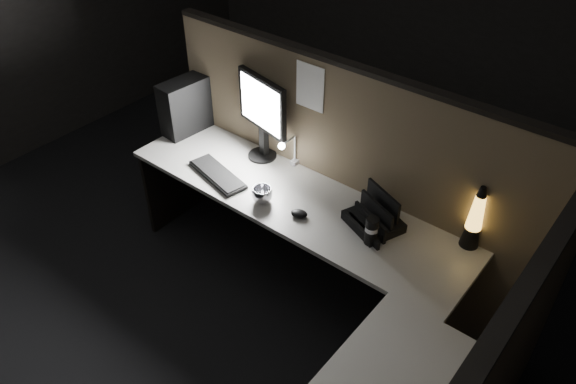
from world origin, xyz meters
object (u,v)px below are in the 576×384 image
Objects in this scene: keyboard at (218,175)px; pc_tower at (186,106)px; lava_lamp at (474,222)px; monitor at (262,110)px.

pc_tower is at bearing 166.65° from keyboard.
lava_lamp is (2.08, 0.14, -0.03)m from pc_tower.
lava_lamp is at bearing 14.18° from monitor.
monitor is at bearing -177.95° from lava_lamp.
monitor is at bearing 91.17° from keyboard.
keyboard is at bearing -89.47° from monitor.
keyboard is 1.15× the size of lava_lamp.
pc_tower is 0.84× the size of keyboard.
keyboard is 1.58m from lava_lamp.
keyboard is at bearing -164.76° from lava_lamp.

